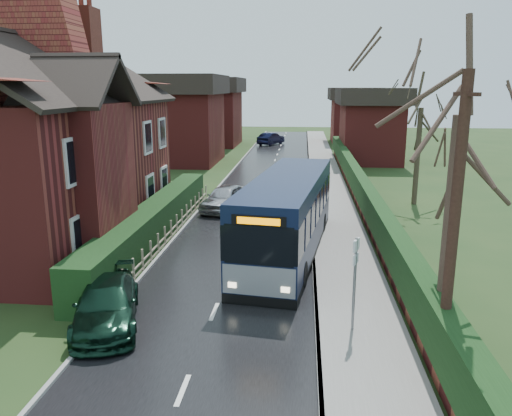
# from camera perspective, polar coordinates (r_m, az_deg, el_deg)

# --- Properties ---
(ground) EXTENTS (140.00, 140.00, 0.00)m
(ground) POSITION_cam_1_polar(r_m,az_deg,el_deg) (17.14, -3.61, -8.94)
(ground) COLOR #2D401B
(ground) RESTS_ON ground
(road) EXTENTS (6.00, 100.00, 0.02)m
(road) POSITION_cam_1_polar(r_m,az_deg,el_deg) (26.57, -0.27, -0.65)
(road) COLOR black
(road) RESTS_ON ground
(pavement) EXTENTS (2.50, 100.00, 0.14)m
(pavement) POSITION_cam_1_polar(r_m,az_deg,el_deg) (26.49, 8.91, -0.73)
(pavement) COLOR slate
(pavement) RESTS_ON ground
(kerb_right) EXTENTS (0.12, 100.00, 0.14)m
(kerb_right) POSITION_cam_1_polar(r_m,az_deg,el_deg) (26.44, 6.32, -0.67)
(kerb_right) COLOR gray
(kerb_right) RESTS_ON ground
(kerb_left) EXTENTS (0.12, 100.00, 0.10)m
(kerb_left) POSITION_cam_1_polar(r_m,az_deg,el_deg) (27.03, -6.72, -0.41)
(kerb_left) COLOR gray
(kerb_left) RESTS_ON ground
(front_hedge) EXTENTS (1.20, 16.00, 1.60)m
(front_hedge) POSITION_cam_1_polar(r_m,az_deg,el_deg) (22.37, -11.56, -1.60)
(front_hedge) COLOR black
(front_hedge) RESTS_ON ground
(picket_fence) EXTENTS (0.10, 16.00, 0.90)m
(picket_fence) POSITION_cam_1_polar(r_m,az_deg,el_deg) (22.26, -9.67, -2.53)
(picket_fence) COLOR gray
(picket_fence) RESTS_ON ground
(right_wall_hedge) EXTENTS (0.60, 50.00, 1.80)m
(right_wall_hedge) POSITION_cam_1_polar(r_m,az_deg,el_deg) (26.42, 12.34, 1.20)
(right_wall_hedge) COLOR maroon
(right_wall_hedge) RESTS_ON ground
(brick_house) EXTENTS (9.30, 14.60, 10.30)m
(brick_house) POSITION_cam_1_polar(r_m,az_deg,el_deg) (23.41, -23.63, 7.13)
(brick_house) COLOR maroon
(brick_house) RESTS_ON ground
(bus) EXTENTS (3.78, 10.67, 3.17)m
(bus) POSITION_cam_1_polar(r_m,az_deg,el_deg) (19.87, 3.63, -0.96)
(bus) COLOR black
(bus) RESTS_ON ground
(car_silver) EXTENTS (2.61, 4.33, 1.38)m
(car_silver) POSITION_cam_1_polar(r_m,az_deg,el_deg) (27.29, -3.57, 1.18)
(car_silver) COLOR #B1B0B6
(car_silver) RESTS_ON ground
(car_green) EXTENTS (2.87, 4.51, 1.22)m
(car_green) POSITION_cam_1_polar(r_m,az_deg,el_deg) (14.98, -16.72, -10.45)
(car_green) COLOR black
(car_green) RESTS_ON ground
(car_distant) EXTENTS (3.11, 4.48, 1.40)m
(car_distant) POSITION_cam_1_polar(r_m,az_deg,el_deg) (58.80, 1.71, 7.92)
(car_distant) COLOR black
(car_distant) RESTS_ON ground
(bus_stop_sign) EXTENTS (0.21, 0.40, 2.74)m
(bus_stop_sign) POSITION_cam_1_polar(r_m,az_deg,el_deg) (13.62, 11.25, -7.12)
(bus_stop_sign) COLOR slate
(bus_stop_sign) RESTS_ON ground
(telegraph_pole) EXTENTS (0.30, 0.88, 6.94)m
(telegraph_pole) POSITION_cam_1_polar(r_m,az_deg,el_deg) (11.53, 21.59, -2.78)
(telegraph_pole) COLOR black
(telegraph_pole) RESTS_ON ground
(tree_right_near) EXTENTS (3.96, 3.96, 8.55)m
(tree_right_near) POSITION_cam_1_polar(r_m,az_deg,el_deg) (12.12, 22.43, 11.73)
(tree_right_near) COLOR #3D2C24
(tree_right_near) RESTS_ON ground
(tree_right_far) EXTENTS (4.04, 4.04, 7.81)m
(tree_right_far) POSITION_cam_1_polar(r_m,az_deg,el_deg) (29.51, 18.41, 11.54)
(tree_right_far) COLOR #33291E
(tree_right_far) RESTS_ON ground
(tree_house_side) EXTENTS (4.90, 4.90, 11.13)m
(tree_house_side) POSITION_cam_1_polar(r_m,az_deg,el_deg) (35.16, -21.97, 15.55)
(tree_house_side) COLOR #33291E
(tree_house_side) RESTS_ON ground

